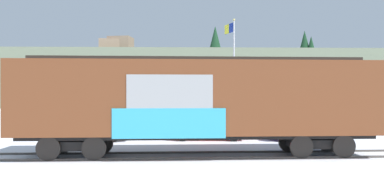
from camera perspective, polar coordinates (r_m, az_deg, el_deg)
The scene contains 8 objects.
ground_plane at distance 14.19m, azimuth -2.30°, elevation -9.91°, with size 260.00×260.00×0.00m, color silver.
track at distance 14.64m, azimuth 12.02°, elevation -9.44°, with size 60.02×3.47×0.08m.
freight_car at distance 13.98m, azimuth 1.00°, elevation -0.61°, with size 14.32×3.17×4.03m.
flagpole at distance 27.91m, azimuth 6.68°, elevation 6.22°, with size 0.68×1.48×8.54m.
hillside at distance 79.63m, azimuth -1.59°, elevation 2.51°, with size 119.95×29.91×16.44m.
parked_car_silver at distance 19.99m, azimuth -16.80°, elevation -4.63°, with size 4.91×2.26×1.58m.
parked_car_red at distance 19.48m, azimuth 2.42°, elevation -4.69°, with size 4.16×2.19×1.68m.
parked_car_blue at distance 20.18m, azimuth 18.09°, elevation -4.46°, with size 4.29×1.95×1.71m.
Camera 1 is at (0.21, -13.97, 2.47)m, focal length 32.26 mm.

